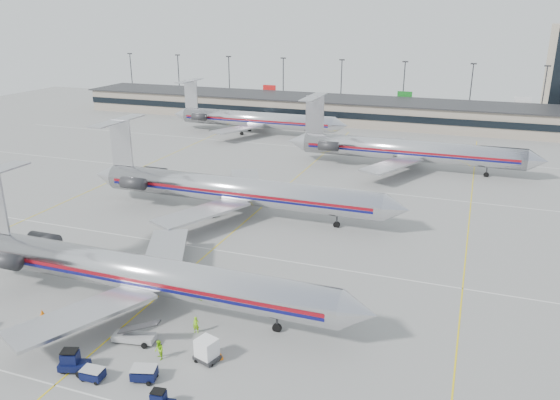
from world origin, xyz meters
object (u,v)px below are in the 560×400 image
at_px(jet_foreground, 136,272).
at_px(uld_container, 207,350).
at_px(jet_second_row, 232,189).
at_px(tug_center, 73,362).
at_px(belt_loader, 135,336).

height_order(jet_foreground, uld_container, jet_foreground).
bearing_deg(jet_second_row, jet_foreground, -85.83).
xyz_separation_m(jet_foreground, uld_container, (10.98, -6.23, -2.53)).
bearing_deg(uld_container, tug_center, -134.71).
height_order(jet_second_row, belt_loader, jet_second_row).
relative_size(jet_second_row, uld_container, 21.10).
distance_m(jet_foreground, tug_center, 11.78).
distance_m(jet_foreground, jet_second_row, 27.27).
bearing_deg(jet_second_row, belt_loader, -80.42).
bearing_deg(tug_center, jet_foreground, 77.31).
height_order(uld_container, belt_loader, belt_loader).
height_order(tug_center, uld_container, uld_container).
relative_size(jet_second_row, belt_loader, 10.62).
distance_m(jet_second_row, belt_loader, 33.84).
bearing_deg(tug_center, belt_loader, 47.30).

